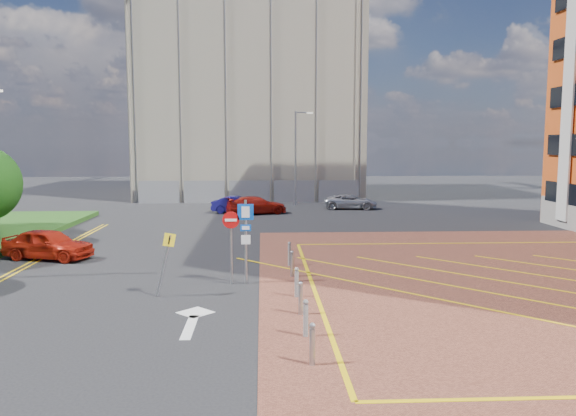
{
  "coord_description": "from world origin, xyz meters",
  "views": [
    {
      "loc": [
        1.11,
        -19.9,
        5.32
      ],
      "look_at": [
        2.28,
        5.05,
        2.42
      ],
      "focal_mm": 35.0,
      "sensor_mm": 36.0,
      "label": 1
    }
  ],
  "objects": [
    {
      "name": "car_blue_back",
      "position": [
        -0.72,
        22.6,
        0.64
      ],
      "size": [
        4.08,
        2.0,
        1.29
      ],
      "primitive_type": "imported",
      "rotation": [
        0.0,
        0.0,
        1.4
      ],
      "color": "navy",
      "rests_on": "ground"
    },
    {
      "name": "construction_building",
      "position": [
        0.0,
        40.0,
        11.0
      ],
      "size": [
        21.2,
        19.2,
        22.0
      ],
      "primitive_type": "cube",
      "color": "#AC9F8D",
      "rests_on": "ground"
    },
    {
      "name": "car_red_left",
      "position": [
        -8.72,
        5.97,
        0.7
      ],
      "size": [
        4.44,
        2.73,
        1.41
      ],
      "primitive_type": "imported",
      "rotation": [
        0.0,
        0.0,
        1.3
      ],
      "color": "#B41F0F",
      "rests_on": "ground"
    },
    {
      "name": "warning_sign",
      "position": [
        -2.22,
        -0.68,
        1.43
      ],
      "size": [
        0.73,
        0.41,
        2.25
      ],
      "color": "#9EA0A8",
      "rests_on": "ground"
    },
    {
      "name": "ground",
      "position": [
        0.0,
        0.0,
        0.0
      ],
      "size": [
        140.0,
        140.0,
        0.0
      ],
      "primitive_type": "plane",
      "color": "black",
      "rests_on": "ground"
    },
    {
      "name": "car_red_back",
      "position": [
        0.71,
        22.1,
        0.66
      ],
      "size": [
        4.92,
        3.12,
        1.33
      ],
      "primitive_type": "imported",
      "rotation": [
        0.0,
        0.0,
        1.87
      ],
      "color": "#A0160D",
      "rests_on": "ground"
    },
    {
      "name": "sign_cluster",
      "position": [
        0.3,
        0.98,
        1.95
      ],
      "size": [
        1.17,
        0.12,
        3.2
      ],
      "color": "#9EA0A8",
      "rests_on": "ground"
    },
    {
      "name": "construction_fence",
      "position": [
        1.0,
        30.0,
        1.0
      ],
      "size": [
        21.6,
        0.06,
        2.0
      ],
      "primitive_type": "cube",
      "color": "gray",
      "rests_on": "ground"
    },
    {
      "name": "car_silver_back",
      "position": [
        8.28,
        24.98,
        0.6
      ],
      "size": [
        4.51,
        2.46,
        1.2
      ],
      "primitive_type": "imported",
      "rotation": [
        0.0,
        0.0,
        1.46
      ],
      "color": "#AAABB1",
      "rests_on": "ground"
    },
    {
      "name": "lamp_back",
      "position": [
        4.08,
        28.0,
        4.36
      ],
      "size": [
        1.53,
        0.16,
        8.0
      ],
      "color": "#9EA0A8",
      "rests_on": "ground"
    },
    {
      "name": "bollard_row",
      "position": [
        2.3,
        -1.67,
        0.47
      ],
      "size": [
        0.14,
        11.14,
        0.9
      ],
      "color": "#9EA0A8",
      "rests_on": "forecourt"
    }
  ]
}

